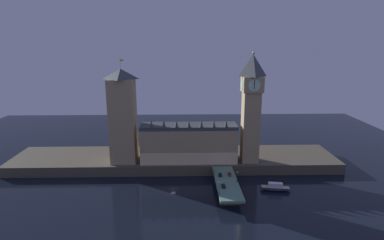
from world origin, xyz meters
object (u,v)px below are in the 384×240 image
at_px(car_northbound_lead, 220,175).
at_px(street_lamp_mid, 237,175).
at_px(street_lamp_far, 214,166).
at_px(car_southbound_trail, 230,174).
at_px(street_lamp_near, 219,186).
at_px(victoria_tower, 123,116).
at_px(clock_tower, 251,105).
at_px(car_northbound_trail, 223,186).
at_px(boat_downstream, 275,188).
at_px(pedestrian_far_rail, 215,172).
at_px(pedestrian_mid_walk, 237,181).

xyz_separation_m(car_northbound_lead, street_lamp_mid, (8.65, -8.24, 3.11)).
relative_size(car_northbound_lead, street_lamp_far, 0.67).
height_order(car_southbound_trail, street_lamp_near, street_lamp_near).
xyz_separation_m(victoria_tower, car_northbound_lead, (60.38, -26.23, -29.76)).
xyz_separation_m(clock_tower, street_lamp_near, (-24.71, -46.54, -33.19)).
relative_size(clock_tower, victoria_tower, 1.07).
bearing_deg(car_northbound_trail, car_southbound_trail, 70.58).
relative_size(victoria_tower, car_northbound_trail, 13.95).
bearing_deg(boat_downstream, car_southbound_trail, 163.41).
distance_m(clock_tower, boat_downstream, 53.02).
xyz_separation_m(street_lamp_near, boat_downstream, (34.03, 15.93, -9.09)).
bearing_deg(car_northbound_trail, victoria_tower, 145.63).
bearing_deg(pedestrian_far_rail, street_lamp_mid, -47.49).
relative_size(car_southbound_trail, boat_downstream, 0.23).
height_order(street_lamp_near, boat_downstream, street_lamp_near).
distance_m(clock_tower, pedestrian_far_rail, 48.01).
bearing_deg(clock_tower, victoria_tower, 178.14).
distance_m(car_southbound_trail, pedestrian_mid_walk, 10.09).
bearing_deg(street_lamp_near, victoria_tower, 139.32).
distance_m(victoria_tower, boat_downstream, 103.32).
height_order(car_southbound_trail, street_lamp_mid, street_lamp_mid).
relative_size(victoria_tower, pedestrian_far_rail, 36.50).
distance_m(car_northbound_trail, street_lamp_far, 22.02).
xyz_separation_m(car_northbound_trail, street_lamp_near, (-3.15, -7.89, 3.73)).
relative_size(clock_tower, car_northbound_trail, 14.87).
bearing_deg(boat_downstream, car_northbound_trail, -165.40).
bearing_deg(car_northbound_trail, car_northbound_lead, 90.00).
height_order(street_lamp_near, street_lamp_mid, street_lamp_near).
bearing_deg(street_lamp_mid, street_lamp_far, 128.72).
distance_m(car_northbound_lead, street_lamp_mid, 12.35).
xyz_separation_m(car_northbound_trail, boat_downstream, (30.88, 8.04, -5.36)).
bearing_deg(pedestrian_far_rail, car_northbound_trail, -81.88).
xyz_separation_m(car_northbound_trail, street_lamp_mid, (8.65, 6.83, 3.22)).
bearing_deg(car_northbound_trail, pedestrian_far_rail, 98.12).
relative_size(street_lamp_mid, boat_downstream, 0.34).
xyz_separation_m(pedestrian_mid_walk, street_lamp_far, (-11.40, 15.66, 2.98)).
distance_m(victoria_tower, pedestrian_mid_walk, 82.71).
relative_size(pedestrian_far_rail, street_lamp_near, 0.26).
height_order(car_northbound_lead, street_lamp_near, street_lamp_near).
height_order(victoria_tower, pedestrian_far_rail, victoria_tower).
distance_m(car_northbound_trail, street_lamp_mid, 11.48).
bearing_deg(boat_downstream, street_lamp_near, -154.91).
relative_size(car_northbound_lead, street_lamp_mid, 0.67).
distance_m(street_lamp_mid, street_lamp_far, 18.87).
xyz_separation_m(car_southbound_trail, street_lamp_mid, (3.15, -8.77, 3.16)).
height_order(clock_tower, boat_downstream, clock_tower).
height_order(clock_tower, victoria_tower, clock_tower).
relative_size(car_southbound_trail, street_lamp_near, 0.60).
bearing_deg(clock_tower, car_northbound_lead, -132.44).
xyz_separation_m(victoria_tower, car_southbound_trail, (65.88, -25.71, -29.81)).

